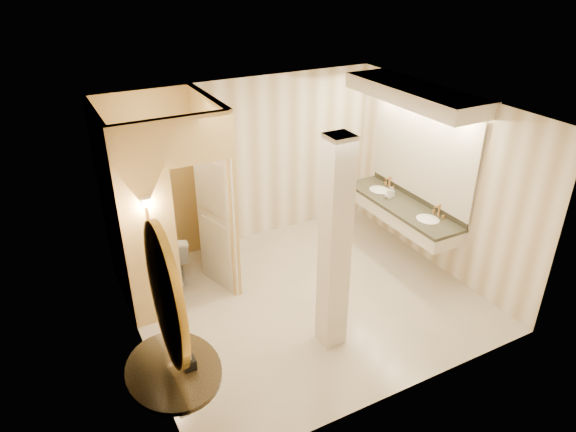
{
  "coord_description": "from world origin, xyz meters",
  "views": [
    {
      "loc": [
        -2.96,
        -5.11,
        4.38
      ],
      "look_at": [
        -0.17,
        0.2,
        1.26
      ],
      "focal_mm": 32.0,
      "sensor_mm": 36.0,
      "label": 1
    }
  ],
  "objects": [
    {
      "name": "floor",
      "position": [
        0.0,
        0.0,
        0.0
      ],
      "size": [
        4.5,
        4.5,
        0.0
      ],
      "primitive_type": "plane",
      "color": "beige",
      "rests_on": "ground"
    },
    {
      "name": "soap_bottle_a",
      "position": [
        1.97,
        0.69,
        0.95
      ],
      "size": [
        0.07,
        0.07,
        0.15
      ],
      "primitive_type": "imported",
      "rotation": [
        0.0,
        0.0,
        -0.1
      ],
      "color": "beige",
      "rests_on": "vanity"
    },
    {
      "name": "toilet",
      "position": [
        -1.45,
        1.38,
        0.37
      ],
      "size": [
        0.55,
        0.79,
        0.74
      ],
      "primitive_type": "imported",
      "rotation": [
        0.0,
        0.0,
        2.95
      ],
      "color": "white",
      "rests_on": "floor"
    },
    {
      "name": "wall_sconce",
      "position": [
        -1.93,
        0.43,
        1.73
      ],
      "size": [
        0.14,
        0.14,
        0.42
      ],
      "color": "#CA8941",
      "rests_on": "toilet_closet"
    },
    {
      "name": "wall_right",
      "position": [
        2.25,
        0.0,
        1.35
      ],
      "size": [
        0.02,
        4.0,
        2.7
      ],
      "primitive_type": "cube",
      "color": "white",
      "rests_on": "floor"
    },
    {
      "name": "tissue_box",
      "position": [
        -2.09,
        -1.47,
        0.93
      ],
      "size": [
        0.12,
        0.12,
        0.11
      ],
      "primitive_type": "cube",
      "rotation": [
        0.0,
        0.0,
        -0.02
      ],
      "color": "black",
      "rests_on": "console_shelf"
    },
    {
      "name": "wall_left",
      "position": [
        -2.25,
        0.0,
        1.35
      ],
      "size": [
        0.02,
        4.0,
        2.7
      ],
      "primitive_type": "cube",
      "color": "white",
      "rests_on": "floor"
    },
    {
      "name": "ceiling",
      "position": [
        0.0,
        0.0,
        2.7
      ],
      "size": [
        4.5,
        4.5,
        0.0
      ],
      "primitive_type": "plane",
      "rotation": [
        3.14,
        0.0,
        0.0
      ],
      "color": "white",
      "rests_on": "wall_back"
    },
    {
      "name": "soap_bottle_c",
      "position": [
        1.89,
        0.63,
        0.97
      ],
      "size": [
        0.1,
        0.1,
        0.2
      ],
      "primitive_type": "imported",
      "rotation": [
        0.0,
        0.0,
        -0.44
      ],
      "color": "#C6B28C",
      "rests_on": "vanity"
    },
    {
      "name": "soap_bottle_b",
      "position": [
        1.87,
        0.68,
        0.94
      ],
      "size": [
        0.13,
        0.13,
        0.13
      ],
      "primitive_type": "imported",
      "rotation": [
        0.0,
        0.0,
        -0.3
      ],
      "color": "silver",
      "rests_on": "vanity"
    },
    {
      "name": "console_shelf",
      "position": [
        -2.21,
        -1.4,
        1.35
      ],
      "size": [
        1.1,
        1.1,
        2.0
      ],
      "color": "black",
      "rests_on": "floor"
    },
    {
      "name": "pillar",
      "position": [
        -0.14,
        -0.9,
        1.35
      ],
      "size": [
        0.28,
        0.28,
        2.7
      ],
      "primitive_type": "cube",
      "color": "silver",
      "rests_on": "floor"
    },
    {
      "name": "wall_front",
      "position": [
        0.0,
        -2.0,
        1.35
      ],
      "size": [
        4.5,
        0.02,
        2.7
      ],
      "primitive_type": "cube",
      "color": "white",
      "rests_on": "floor"
    },
    {
      "name": "toilet_closet",
      "position": [
        -1.12,
        0.97,
        1.39
      ],
      "size": [
        1.5,
        1.55,
        2.7
      ],
      "color": "#ECCE7B",
      "rests_on": "floor"
    },
    {
      "name": "vanity",
      "position": [
        1.98,
        0.4,
        1.63
      ],
      "size": [
        0.75,
        2.36,
        2.09
      ],
      "color": "silver",
      "rests_on": "floor"
    },
    {
      "name": "wall_back",
      "position": [
        0.0,
        2.0,
        1.35
      ],
      "size": [
        4.5,
        0.02,
        2.7
      ],
      "primitive_type": "cube",
      "color": "white",
      "rests_on": "floor"
    }
  ]
}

